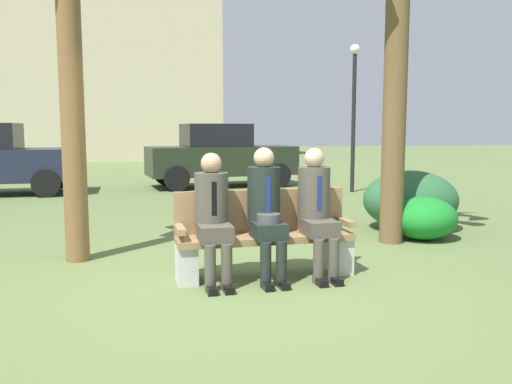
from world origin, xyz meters
The scene contains 10 objects.
ground_plane centered at (0.00, 0.00, 0.00)m, with size 80.00×80.00×0.00m, color #5C6F3D.
park_bench centered at (0.33, 0.32, 0.42)m, with size 1.85×0.44×0.90m.
seated_man_left centered at (-0.23, 0.20, 0.73)m, with size 0.34×0.72×1.30m.
seated_man_middle centered at (0.32, 0.20, 0.75)m, with size 0.34×0.72×1.35m.
seated_man_right centered at (0.87, 0.20, 0.75)m, with size 0.34×0.72×1.34m.
shrub_near_bench centered at (3.19, 2.30, 0.45)m, with size 1.46×1.33×0.91m, color #2A5F37.
shrub_mid_lawn centered at (2.97, 1.57, 0.30)m, with size 0.96×0.88×0.60m, color #1A7D26.
parked_car_far centered at (1.42, 9.08, 0.84)m, with size 4.03×2.02×1.68m.
street_lamp centered at (4.36, 7.05, 2.18)m, with size 0.24×0.24×3.56m.
building_backdrop centered at (-1.53, 24.87, 7.27)m, with size 11.05×7.93×14.48m.
Camera 1 is at (-1.07, -4.96, 1.54)m, focal length 37.13 mm.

